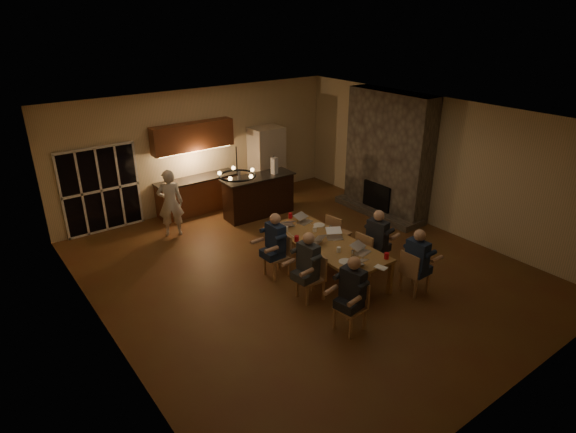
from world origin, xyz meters
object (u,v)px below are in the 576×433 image
(person_right_mid, at_px, (377,241))
(mug_front, at_px, (339,250))
(laptop_a, at_px, (354,260))
(person_left_near, at_px, (352,293))
(person_left_far, at_px, (276,245))
(dining_table, at_px, (325,258))
(can_cola, at_px, (279,219))
(can_right, at_px, (331,228))
(person_left_mid, at_px, (308,266))
(laptop_f, at_px, (305,218))
(can_silver, at_px, (353,253))
(chair_right_near, at_px, (415,272))
(chair_left_mid, at_px, (310,278))
(plate_near, at_px, (358,247))
(redcup_mid, at_px, (297,239))
(bar_island, at_px, (259,196))
(laptop_c, at_px, (314,238))
(plate_left, at_px, (346,262))
(standing_person, at_px, (170,203))
(redcup_near, at_px, (387,256))
(laptop_e, at_px, (286,220))
(person_right_near, at_px, (416,263))
(chair_left_near, at_px, (350,307))
(redcup_far, at_px, (290,216))
(chair_right_mid, at_px, (369,251))
(mug_mid, at_px, (315,229))
(laptop_b, at_px, (363,248))
(bar_bottle, at_px, (239,175))
(plate_far, at_px, (319,225))
(bar_blender, at_px, (274,166))
(laptop_d, at_px, (335,233))
(chandelier, at_px, (237,176))
(refrigerator, at_px, (267,162))
(mug_back, at_px, (286,229))

(person_right_mid, distance_m, mug_front, 1.02)
(laptop_a, bearing_deg, person_left_near, 45.35)
(person_left_far, bearing_deg, dining_table, 53.83)
(can_cola, distance_m, can_right, 1.19)
(person_left_mid, distance_m, laptop_f, 1.85)
(person_left_far, relative_size, can_silver, 11.50)
(person_right_mid, height_order, person_left_far, same)
(chair_right_near, height_order, can_cola, chair_right_near)
(dining_table, xyz_separation_m, chair_left_mid, (-0.82, -0.52, 0.07))
(person_left_far, height_order, can_silver, person_left_far)
(chair_left_mid, bearing_deg, plate_near, 93.56)
(redcup_mid, bearing_deg, dining_table, -37.45)
(bar_island, relative_size, person_right_mid, 1.39)
(laptop_c, height_order, plate_left, laptop_c)
(standing_person, relative_size, redcup_near, 13.73)
(dining_table, height_order, laptop_e, laptop_e)
(person_right_near, relative_size, laptop_e, 4.31)
(can_silver, bearing_deg, laptop_f, 82.12)
(person_left_mid, bearing_deg, can_cola, 154.00)
(laptop_e, relative_size, mug_front, 3.20)
(person_right_near, bearing_deg, chair_right_near, -54.41)
(person_left_near, height_order, person_right_near, same)
(chair_left_near, relative_size, laptop_c, 2.78)
(laptop_e, xyz_separation_m, redcup_far, (0.30, 0.24, -0.05))
(chair_right_near, bearing_deg, chair_right_mid, 4.84)
(laptop_a, height_order, can_cola, laptop_a)
(laptop_e, bearing_deg, mug_mid, 137.13)
(dining_table, relative_size, chair_right_near, 3.09)
(laptop_b, relative_size, can_cola, 2.67)
(bar_bottle, bearing_deg, chair_left_near, -100.84)
(plate_near, distance_m, plate_far, 1.25)
(chair_left_near, xyz_separation_m, bar_blender, (1.97, 4.99, 0.85))
(person_left_near, relative_size, laptop_e, 4.31)
(person_right_mid, bearing_deg, laptop_d, 41.59)
(chair_left_mid, xyz_separation_m, laptop_d, (1.06, 0.53, 0.42))
(plate_left, bearing_deg, person_left_far, 111.64)
(can_cola, bearing_deg, laptop_a, -90.54)
(chair_left_near, height_order, laptop_b, laptop_b)
(chandelier, relative_size, laptop_b, 1.77)
(chandelier, xyz_separation_m, laptop_f, (2.53, 1.49, -1.89))
(refrigerator, relative_size, laptop_d, 6.25)
(dining_table, bearing_deg, laptop_d, 2.32)
(chair_right_near, height_order, mug_front, chair_right_near)
(chair_right_near, distance_m, person_right_near, 0.27)
(laptop_a, relative_size, mug_back, 3.20)
(redcup_near, relative_size, bar_bottle, 0.50)
(laptop_f, height_order, mug_mid, laptop_f)
(laptop_b, height_order, plate_far, laptop_b)
(redcup_near, xyz_separation_m, can_right, (-0.03, 1.55, 0.00))
(mug_front, xyz_separation_m, can_right, (0.51, 0.81, 0.01))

